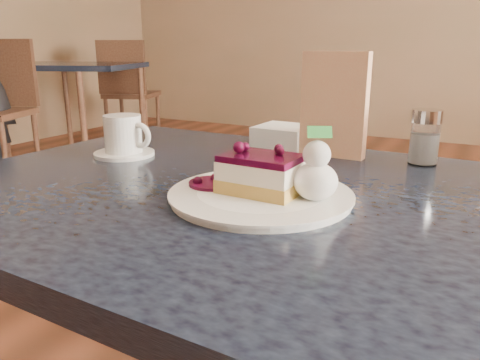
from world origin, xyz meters
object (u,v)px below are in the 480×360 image
at_px(main_table, 274,235).
at_px(dessert_plate, 261,196).
at_px(cheesecake_slice, 261,174).
at_px(coffee_set, 124,138).
at_px(bg_table_far_left, 78,150).

relative_size(main_table, dessert_plate, 4.44).
relative_size(cheesecake_slice, coffee_set, 0.89).
distance_m(main_table, bg_table_far_left, 3.77).
xyz_separation_m(dessert_plate, cheesecake_slice, (-0.00, 0.00, 0.04)).
bearing_deg(main_table, cheesecake_slice, -90.00).
height_order(dessert_plate, cheesecake_slice, cheesecake_slice).
xyz_separation_m(dessert_plate, coffee_set, (-0.39, 0.14, 0.03)).
bearing_deg(main_table, bg_table_far_left, 144.43).
bearing_deg(dessert_plate, coffee_set, 160.42).
bearing_deg(coffee_set, dessert_plate, -19.58).
height_order(main_table, dessert_plate, dessert_plate).
bearing_deg(bg_table_far_left, dessert_plate, -58.55).
relative_size(dessert_plate, coffee_set, 2.01).
bearing_deg(cheesecake_slice, dessert_plate, 2.74).
bearing_deg(bg_table_far_left, main_table, -57.92).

